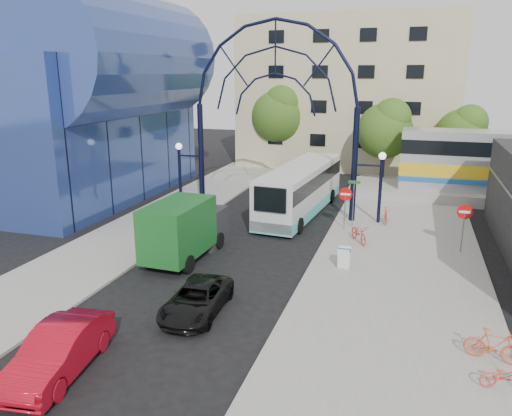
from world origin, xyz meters
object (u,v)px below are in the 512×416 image
(red_sedan, at_px, (59,351))
(tree_north_c, at_px, (463,132))
(street_name_sign, at_px, (354,194))
(sandwich_board, at_px, (344,255))
(stop_sign, at_px, (345,198))
(green_truck, at_px, (186,229))
(bike_far_c, at_px, (506,376))
(gateway_arch, at_px, (275,79))
(black_suv, at_px, (197,299))
(tree_north_b, at_px, (280,113))
(do_not_enter_sign, at_px, (464,217))
(city_bus, at_px, (301,189))
(bike_near_b, at_px, (386,215))
(tree_north_a, at_px, (386,128))
(bike_far_b, at_px, (494,346))
(bike_near_a, at_px, (359,233))

(red_sedan, bearing_deg, tree_north_c, 60.03)
(street_name_sign, xyz_separation_m, sandwich_board, (0.40, -6.62, -1.39))
(stop_sign, distance_m, green_truck, 9.61)
(sandwich_board, xyz_separation_m, bike_far_c, (5.73, -7.83, -0.22))
(gateway_arch, xyz_separation_m, black_suv, (0.81, -14.03, -7.98))
(tree_north_b, bearing_deg, do_not_enter_sign, -53.26)
(tree_north_b, xyz_separation_m, bike_far_c, (15.20, -31.78, -4.75))
(city_bus, xyz_separation_m, bike_near_b, (5.51, -1.04, -1.05))
(street_name_sign, height_order, sandwich_board, street_name_sign)
(tree_north_a, bearing_deg, red_sedan, -104.07)
(green_truck, bearing_deg, bike_far_b, -21.56)
(tree_north_b, height_order, tree_north_c, tree_north_b)
(street_name_sign, height_order, bike_near_b, street_name_sign)
(city_bus, bearing_deg, red_sedan, -94.14)
(green_truck, distance_m, bike_near_a, 9.27)
(street_name_sign, relative_size, black_suv, 0.67)
(street_name_sign, bearing_deg, sandwich_board, -86.54)
(sandwich_board, bearing_deg, street_name_sign, 93.46)
(tree_north_a, bearing_deg, city_bus, -112.85)
(stop_sign, xyz_separation_m, do_not_enter_sign, (6.20, -2.00, -0.02))
(tree_north_b, distance_m, black_suv, 30.68)
(sandwich_board, distance_m, bike_far_c, 9.71)
(tree_north_c, height_order, bike_near_a, tree_north_c)
(tree_north_a, height_order, bike_near_a, tree_north_a)
(tree_north_b, xyz_separation_m, tree_north_c, (16.00, -2.00, -0.99))
(tree_north_b, xyz_separation_m, green_truck, (1.72, -24.54, -3.77))
(tree_north_b, height_order, bike_far_c, tree_north_b)
(do_not_enter_sign, xyz_separation_m, green_truck, (-13.15, -4.61, -0.48))
(tree_north_b, bearing_deg, stop_sign, -64.17)
(tree_north_a, bearing_deg, green_truck, -111.95)
(city_bus, distance_m, green_truck, 10.33)
(red_sedan, distance_m, bike_near_b, 20.78)
(street_name_sign, distance_m, tree_north_b, 19.81)
(city_bus, distance_m, bike_near_a, 6.77)
(gateway_arch, bearing_deg, bike_near_a, -34.61)
(bike_near_b, bearing_deg, do_not_enter_sign, -51.40)
(tree_north_a, xyz_separation_m, bike_near_a, (-0.25, -15.98, -3.99))
(street_name_sign, distance_m, city_bus, 4.43)
(city_bus, bearing_deg, bike_near_b, -5.87)
(do_not_enter_sign, bearing_deg, tree_north_a, 107.03)
(tree_north_c, distance_m, city_bus, 16.89)
(tree_north_a, xyz_separation_m, tree_north_b, (-10.00, 4.00, 0.66))
(stop_sign, xyz_separation_m, street_name_sign, (0.40, 0.60, 0.14))
(black_suv, relative_size, bike_near_a, 2.21)
(tree_north_c, relative_size, bike_far_b, 3.66)
(stop_sign, distance_m, city_bus, 4.48)
(do_not_enter_sign, height_order, sandwich_board, do_not_enter_sign)
(gateway_arch, distance_m, tree_north_b, 16.72)
(street_name_sign, relative_size, bike_near_a, 1.49)
(do_not_enter_sign, relative_size, red_sedan, 0.55)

